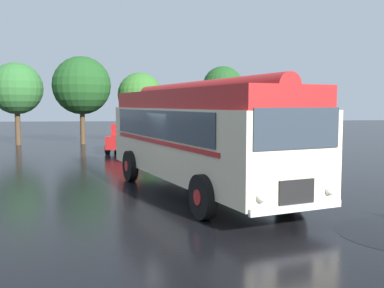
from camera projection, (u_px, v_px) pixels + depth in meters
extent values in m
plane|color=black|center=(186.00, 191.00, 14.38)|extent=(120.00, 120.00, 0.00)
cube|color=beige|center=(197.00, 142.00, 14.07)|extent=(5.59, 10.27, 2.10)
cube|color=red|center=(197.00, 99.00, 13.95)|extent=(5.34, 10.02, 0.56)
cylinder|color=red|center=(197.00, 91.00, 13.93)|extent=(3.64, 9.18, 0.60)
cube|color=#2D3842|center=(228.00, 123.00, 14.81)|extent=(2.62, 7.58, 0.84)
cube|color=#2D3842|center=(155.00, 124.00, 13.77)|extent=(2.62, 7.58, 0.84)
cube|color=red|center=(229.00, 139.00, 14.77)|extent=(2.68, 7.77, 0.12)
cube|color=red|center=(157.00, 142.00, 13.72)|extent=(2.68, 7.77, 0.12)
cube|color=#2D3842|center=(298.00, 128.00, 9.46)|extent=(2.09, 0.74, 0.88)
cube|color=black|center=(297.00, 192.00, 9.58)|extent=(0.87, 0.35, 0.56)
cube|color=silver|center=(297.00, 208.00, 9.59)|extent=(2.28, 0.86, 0.16)
sphere|color=white|center=(330.00, 191.00, 9.95)|extent=(0.22, 0.22, 0.22)
sphere|color=white|center=(261.00, 198.00, 9.20)|extent=(0.22, 0.22, 0.22)
cylinder|color=black|center=(291.00, 189.00, 11.89)|extent=(0.62, 1.13, 1.10)
cylinder|color=red|center=(291.00, 189.00, 11.89)|extent=(0.43, 0.47, 0.39)
cylinder|color=black|center=(203.00, 197.00, 10.81)|extent=(0.62, 1.13, 1.10)
cylinder|color=red|center=(203.00, 197.00, 10.81)|extent=(0.43, 0.47, 0.39)
cylinder|color=black|center=(195.00, 162.00, 17.33)|extent=(0.62, 1.13, 1.10)
cylinder|color=red|center=(195.00, 162.00, 17.33)|extent=(0.43, 0.47, 0.39)
cylinder|color=black|center=(130.00, 166.00, 16.25)|extent=(0.62, 1.13, 1.10)
cylinder|color=red|center=(130.00, 166.00, 16.25)|extent=(0.43, 0.47, 0.39)
cube|color=maroon|center=(127.00, 140.00, 26.11)|extent=(2.19, 4.37, 0.70)
cube|color=maroon|center=(127.00, 129.00, 26.20)|extent=(1.75, 2.35, 0.64)
cube|color=#2D3842|center=(140.00, 129.00, 26.19)|extent=(0.25, 1.92, 0.50)
cube|color=#2D3842|center=(115.00, 129.00, 26.22)|extent=(0.25, 1.92, 0.50)
cylinder|color=black|center=(139.00, 149.00, 24.83)|extent=(0.28, 0.66, 0.64)
cylinder|color=black|center=(108.00, 149.00, 24.87)|extent=(0.28, 0.66, 0.64)
cylinder|color=black|center=(145.00, 144.00, 27.42)|extent=(0.28, 0.66, 0.64)
cylinder|color=black|center=(116.00, 144.00, 27.46)|extent=(0.28, 0.66, 0.64)
cube|color=#4C5156|center=(176.00, 140.00, 26.59)|extent=(2.29, 4.40, 0.70)
cube|color=#4C5156|center=(177.00, 128.00, 26.68)|extent=(1.80, 2.38, 0.64)
cube|color=#2D3842|center=(189.00, 128.00, 26.65)|extent=(0.30, 1.92, 0.50)
cube|color=#2D3842|center=(164.00, 128.00, 26.72)|extent=(0.30, 1.92, 0.50)
cylinder|color=black|center=(190.00, 148.00, 25.29)|extent=(0.29, 0.66, 0.64)
cylinder|color=black|center=(159.00, 148.00, 25.37)|extent=(0.29, 0.66, 0.64)
cylinder|color=black|center=(192.00, 144.00, 27.88)|extent=(0.29, 0.66, 0.64)
cylinder|color=black|center=(164.00, 144.00, 27.96)|extent=(0.29, 0.66, 0.64)
cylinder|color=#4C3823|center=(18.00, 126.00, 30.45)|extent=(0.35, 0.35, 2.53)
sphere|color=#2D662D|center=(16.00, 88.00, 30.22)|extent=(3.49, 3.49, 3.49)
sphere|color=#2D662D|center=(21.00, 91.00, 30.25)|extent=(2.15, 2.15, 2.15)
cylinder|color=#4C3823|center=(83.00, 126.00, 31.23)|extent=(0.34, 0.34, 2.57)
sphere|color=#1E4C1E|center=(82.00, 85.00, 30.98)|extent=(4.00, 4.00, 4.00)
sphere|color=#1E4C1E|center=(75.00, 89.00, 30.64)|extent=(2.44, 2.44, 2.44)
cylinder|color=#4C3823|center=(140.00, 127.00, 32.32)|extent=(0.27, 0.27, 2.24)
sphere|color=#336B28|center=(140.00, 95.00, 32.12)|extent=(3.19, 3.19, 3.19)
sphere|color=#336B28|center=(135.00, 93.00, 32.39)|extent=(1.76, 1.76, 1.76)
cylinder|color=#4C3823|center=(223.00, 122.00, 33.54)|extent=(0.32, 0.32, 2.93)
sphere|color=#1E4C1E|center=(223.00, 87.00, 33.30)|extent=(3.03, 3.03, 3.03)
sphere|color=#1E4C1E|center=(228.00, 88.00, 33.25)|extent=(2.20, 2.20, 2.20)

